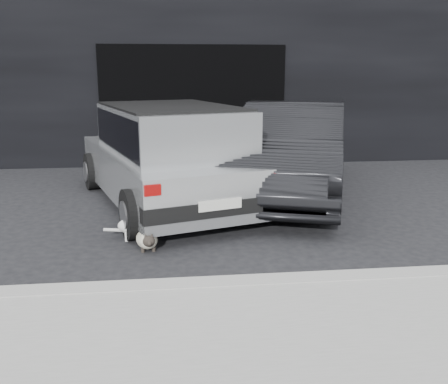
{
  "coord_description": "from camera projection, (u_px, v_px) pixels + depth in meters",
  "views": [
    {
      "loc": [
        0.41,
        -6.99,
        2.08
      ],
      "look_at": [
        1.1,
        -0.99,
        0.59
      ],
      "focal_mm": 40.0,
      "sensor_mm": 36.0,
      "label": 1
    }
  ],
  "objects": [
    {
      "name": "second_car",
      "position": [
        292.0,
        150.0,
        8.31
      ],
      "size": [
        3.05,
        4.96,
        1.54
      ],
      "primitive_type": "imported",
      "rotation": [
        0.0,
        0.0,
        -0.33
      ],
      "color": "black",
      "rests_on": "ground"
    },
    {
      "name": "ground",
      "position": [
        141.0,
        218.0,
        7.19
      ],
      "size": [
        80.0,
        80.0,
        0.0
      ],
      "primitive_type": "plane",
      "color": "black",
      "rests_on": "ground"
    },
    {
      "name": "cat_siamese",
      "position": [
        147.0,
        239.0,
        5.92
      ],
      "size": [
        0.32,
        0.75,
        0.26
      ],
      "rotation": [
        0.0,
        0.0,
        3.28
      ],
      "color": "beige",
      "rests_on": "ground"
    },
    {
      "name": "curb",
      "position": [
        233.0,
        286.0,
        4.78
      ],
      "size": [
        18.0,
        0.25,
        0.12
      ],
      "primitive_type": "cube",
      "color": "gray",
      "rests_on": "ground"
    },
    {
      "name": "garage_opening",
      "position": [
        193.0,
        106.0,
        10.85
      ],
      "size": [
        4.0,
        0.1,
        2.6
      ],
      "primitive_type": "cube",
      "color": "black",
      "rests_on": "ground"
    },
    {
      "name": "silver_hatchback",
      "position": [
        168.0,
        151.0,
        7.71
      ],
      "size": [
        3.07,
        4.61,
        1.56
      ],
      "rotation": [
        0.0,
        0.0,
        0.3
      ],
      "color": "silver",
      "rests_on": "ground"
    },
    {
      "name": "building_facade",
      "position": [
        188.0,
        52.0,
        12.5
      ],
      "size": [
        34.0,
        4.0,
        5.0
      ],
      "primitive_type": "cube",
      "color": "black",
      "rests_on": "ground"
    },
    {
      "name": "sidewalk",
      "position": [
        255.0,
        356.0,
        3.63
      ],
      "size": [
        18.0,
        2.2,
        0.11
      ],
      "primitive_type": "cube",
      "color": "gray",
      "rests_on": "ground"
    },
    {
      "name": "cat_white",
      "position": [
        143.0,
        225.0,
        6.25
      ],
      "size": [
        0.84,
        0.3,
        0.39
      ],
      "rotation": [
        0.0,
        0.0,
        -1.61
      ],
      "color": "silver",
      "rests_on": "ground"
    }
  ]
}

